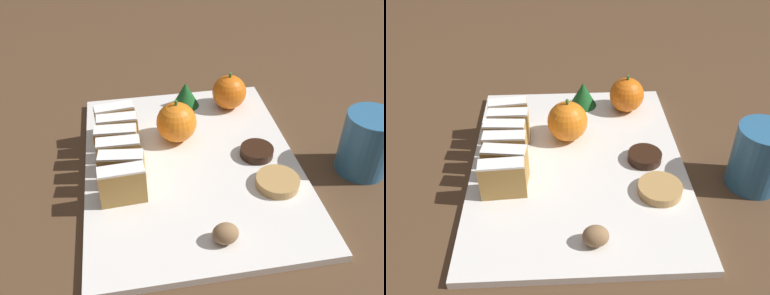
% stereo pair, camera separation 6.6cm
% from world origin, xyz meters
% --- Properties ---
extents(ground_plane, '(6.00, 6.00, 0.00)m').
position_xyz_m(ground_plane, '(0.00, 0.00, 0.00)').
color(ground_plane, '#513823').
extents(serving_platter, '(0.33, 0.43, 0.01)m').
position_xyz_m(serving_platter, '(0.00, 0.00, 0.01)').
color(serving_platter, white).
rests_on(serving_platter, ground_plane).
extents(stollen_slice_front, '(0.07, 0.03, 0.06)m').
position_xyz_m(stollen_slice_front, '(-0.11, -0.07, 0.04)').
color(stollen_slice_front, '#B28442').
rests_on(stollen_slice_front, serving_platter).
extents(stollen_slice_second, '(0.07, 0.03, 0.06)m').
position_xyz_m(stollen_slice_second, '(-0.11, -0.03, 0.04)').
color(stollen_slice_second, '#B28442').
rests_on(stollen_slice_second, serving_platter).
extents(stollen_slice_third, '(0.07, 0.03, 0.06)m').
position_xyz_m(stollen_slice_third, '(-0.11, -0.00, 0.04)').
color(stollen_slice_third, '#B28442').
rests_on(stollen_slice_third, serving_platter).
extents(stollen_slice_fourth, '(0.07, 0.03, 0.06)m').
position_xyz_m(stollen_slice_fourth, '(-0.11, 0.03, 0.04)').
color(stollen_slice_fourth, '#B28442').
rests_on(stollen_slice_fourth, serving_platter).
extents(stollen_slice_fifth, '(0.07, 0.02, 0.06)m').
position_xyz_m(stollen_slice_fifth, '(-0.11, 0.06, 0.04)').
color(stollen_slice_fifth, '#B28442').
rests_on(stollen_slice_fifth, serving_platter).
extents(stollen_slice_sixth, '(0.07, 0.03, 0.06)m').
position_xyz_m(stollen_slice_sixth, '(-0.11, 0.10, 0.04)').
color(stollen_slice_sixth, '#B28442').
rests_on(stollen_slice_sixth, serving_platter).
extents(orange_near, '(0.07, 0.07, 0.08)m').
position_xyz_m(orange_near, '(-0.01, 0.07, 0.05)').
color(orange_near, orange).
rests_on(orange_near, serving_platter).
extents(orange_far, '(0.06, 0.06, 0.07)m').
position_xyz_m(orange_far, '(0.10, 0.15, 0.04)').
color(orange_far, orange).
rests_on(orange_far, serving_platter).
extents(walnut, '(0.03, 0.03, 0.03)m').
position_xyz_m(walnut, '(0.01, -0.16, 0.03)').
color(walnut, '#8E6B47').
rests_on(walnut, serving_platter).
extents(chocolate_cookie, '(0.05, 0.05, 0.01)m').
position_xyz_m(chocolate_cookie, '(0.11, 0.00, 0.02)').
color(chocolate_cookie, black).
rests_on(chocolate_cookie, serving_platter).
extents(gingerbread_cookie, '(0.06, 0.06, 0.01)m').
position_xyz_m(gingerbread_cookie, '(0.11, -0.07, 0.02)').
color(gingerbread_cookie, tan).
rests_on(gingerbread_cookie, serving_platter).
extents(evergreen_sprig, '(0.05, 0.05, 0.05)m').
position_xyz_m(evergreen_sprig, '(0.02, 0.17, 0.04)').
color(evergreen_sprig, '#195623').
rests_on(evergreen_sprig, serving_platter).
extents(coffee_mug, '(0.11, 0.08, 0.10)m').
position_xyz_m(coffee_mug, '(0.26, -0.05, 0.05)').
color(coffee_mug, '#2D6693').
rests_on(coffee_mug, ground_plane).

